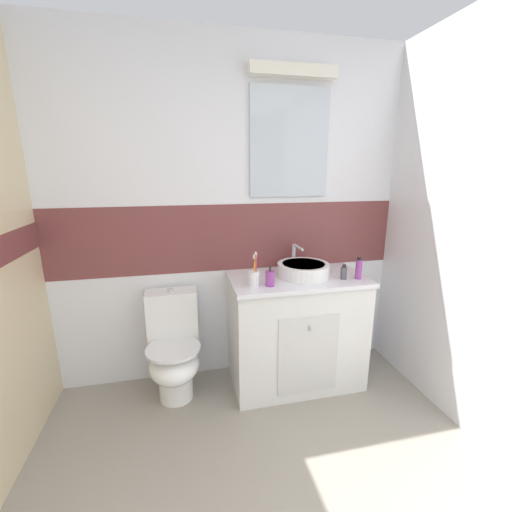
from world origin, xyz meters
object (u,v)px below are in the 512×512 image
perfume_flask_small (344,272)px  soap_dispenser (270,278)px  deodorant_spray_can (359,269)px  toilet (174,350)px  toothbrush_cup (254,278)px  sink_basin (303,269)px

perfume_flask_small → soap_dispenser: bearing=-178.1°
perfume_flask_small → deodorant_spray_can: 0.11m
perfume_flask_small → deodorant_spray_can: size_ratio=0.68×
toilet → toothbrush_cup: (0.55, -0.15, 0.55)m
soap_dispenser → toilet: bearing=164.9°
toilet → toothbrush_cup: bearing=-15.2°
toothbrush_cup → perfume_flask_small: 0.64m
toothbrush_cup → soap_dispenser: toothbrush_cup is taller
sink_basin → soap_dispenser: size_ratio=2.92×
sink_basin → soap_dispenser: sink_basin is taller
toilet → deodorant_spray_can: (1.30, -0.17, 0.57)m
toilet → toothbrush_cup: 0.79m
toothbrush_cup → deodorant_spray_can: toothbrush_cup is taller
toothbrush_cup → sink_basin: bearing=17.3°
toilet → deodorant_spray_can: size_ratio=4.93×
deodorant_spray_can → sink_basin: bearing=158.5°
toilet → soap_dispenser: soap_dispenser is taller
toilet → soap_dispenser: bearing=-15.1°
soap_dispenser → perfume_flask_small: 0.54m
soap_dispenser → deodorant_spray_can: deodorant_spray_can is taller
sink_basin → toilet: bearing=178.3°
sink_basin → toothbrush_cup: toothbrush_cup is taller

